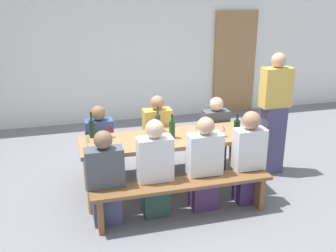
% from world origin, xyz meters
% --- Properties ---
extents(ground_plane, '(24.00, 24.00, 0.00)m').
position_xyz_m(ground_plane, '(0.00, 0.00, 0.00)').
color(ground_plane, slate).
extents(back_wall, '(14.00, 0.20, 3.20)m').
position_xyz_m(back_wall, '(0.00, 3.18, 1.60)').
color(back_wall, white).
rests_on(back_wall, ground).
extents(wooden_door, '(0.90, 0.06, 2.10)m').
position_xyz_m(wooden_door, '(2.27, 3.04, 1.05)').
color(wooden_door, '#9E7247').
rests_on(wooden_door, ground).
extents(tasting_table, '(2.19, 0.70, 0.75)m').
position_xyz_m(tasting_table, '(0.00, 0.00, 0.67)').
color(tasting_table, '#9E7247').
rests_on(tasting_table, ground).
extents(bench_near, '(2.09, 0.30, 0.45)m').
position_xyz_m(bench_near, '(0.00, -0.65, 0.36)').
color(bench_near, brown).
rests_on(bench_near, ground).
extents(bench_far, '(2.09, 0.30, 0.45)m').
position_xyz_m(bench_far, '(0.00, 0.65, 0.36)').
color(bench_far, brown).
rests_on(bench_far, ground).
extents(wine_bottle_0, '(0.08, 0.08, 0.30)m').
position_xyz_m(wine_bottle_0, '(0.04, -0.03, 0.87)').
color(wine_bottle_0, '#194723').
rests_on(wine_bottle_0, tasting_table).
extents(wine_bottle_1, '(0.07, 0.07, 0.33)m').
position_xyz_m(wine_bottle_1, '(-0.91, 0.25, 0.87)').
color(wine_bottle_1, '#143319').
rests_on(wine_bottle_1, tasting_table).
extents(wine_bottle_2, '(0.08, 0.08, 0.32)m').
position_xyz_m(wine_bottle_2, '(0.80, -0.28, 0.88)').
color(wine_bottle_2, '#143319').
rests_on(wine_bottle_2, tasting_table).
extents(wine_bottle_3, '(0.07, 0.07, 0.33)m').
position_xyz_m(wine_bottle_3, '(-0.07, 0.26, 0.87)').
color(wine_bottle_3, '#234C2D').
rests_on(wine_bottle_3, tasting_table).
extents(wine_glass_0, '(0.08, 0.08, 0.16)m').
position_xyz_m(wine_glass_0, '(-1.00, -0.07, 0.86)').
color(wine_glass_0, silver).
rests_on(wine_glass_0, tasting_table).
extents(wine_glass_1, '(0.06, 0.06, 0.14)m').
position_xyz_m(wine_glass_1, '(0.35, -0.01, 0.85)').
color(wine_glass_1, silver).
rests_on(wine_glass_1, tasting_table).
extents(wine_glass_2, '(0.08, 0.08, 0.16)m').
position_xyz_m(wine_glass_2, '(0.67, -0.15, 0.86)').
color(wine_glass_2, silver).
rests_on(wine_glass_2, tasting_table).
extents(wine_glass_3, '(0.06, 0.06, 0.17)m').
position_xyz_m(wine_glass_3, '(-0.69, 0.19, 0.86)').
color(wine_glass_3, silver).
rests_on(wine_glass_3, tasting_table).
extents(seated_guest_near_0, '(0.41, 0.24, 1.10)m').
position_xyz_m(seated_guest_near_0, '(-0.85, -0.50, 0.51)').
color(seated_guest_near_0, '#484A70').
rests_on(seated_guest_near_0, ground).
extents(seated_guest_near_1, '(0.40, 0.24, 1.17)m').
position_xyz_m(seated_guest_near_1, '(-0.29, -0.50, 0.56)').
color(seated_guest_near_1, '#2A433C').
rests_on(seated_guest_near_1, ground).
extents(seated_guest_near_2, '(0.40, 0.24, 1.15)m').
position_xyz_m(seated_guest_near_2, '(0.31, -0.50, 0.54)').
color(seated_guest_near_2, '#482D54').
rests_on(seated_guest_near_2, ground).
extents(seated_guest_near_3, '(0.37, 0.24, 1.17)m').
position_xyz_m(seated_guest_near_3, '(0.87, -0.50, 0.56)').
color(seated_guest_near_3, '#3D2B5B').
rests_on(seated_guest_near_3, ground).
extents(seated_guest_far_0, '(0.36, 0.24, 1.08)m').
position_xyz_m(seated_guest_far_0, '(-0.81, 0.50, 0.51)').
color(seated_guest_far_0, navy).
rests_on(seated_guest_far_0, ground).
extents(seated_guest_far_1, '(0.38, 0.24, 1.16)m').
position_xyz_m(seated_guest_far_1, '(-0.01, 0.50, 0.55)').
color(seated_guest_far_1, '#374857').
rests_on(seated_guest_far_1, ground).
extents(seated_guest_far_2, '(0.36, 0.24, 1.08)m').
position_xyz_m(seated_guest_far_2, '(0.84, 0.50, 0.51)').
color(seated_guest_far_2, '#555362').
rests_on(seated_guest_far_2, ground).
extents(standing_host, '(0.41, 0.24, 1.72)m').
position_xyz_m(standing_host, '(1.57, 0.19, 0.83)').
color(standing_host, '#494368').
rests_on(standing_host, ground).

